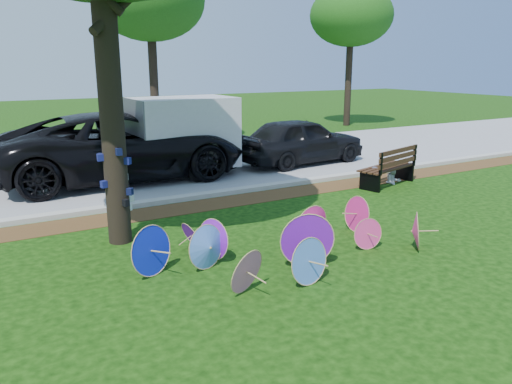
{
  "coord_description": "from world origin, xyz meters",
  "views": [
    {
      "loc": [
        -4.22,
        -6.36,
        3.4
      ],
      "look_at": [
        0.5,
        2.0,
        0.9
      ],
      "focal_mm": 35.0,
      "sensor_mm": 36.0,
      "label": 1
    }
  ],
  "objects_px": {
    "dark_pickup": "(301,141)",
    "cargo_trailer": "(184,132)",
    "park_bench": "(386,166)",
    "person_left": "(376,167)",
    "parasol_pile": "(283,239)",
    "person_right": "(394,165)",
    "black_van": "(124,146)"
  },
  "relations": [
    {
      "from": "cargo_trailer",
      "to": "person_right",
      "type": "xyz_separation_m",
      "value": [
        4.91,
        -3.88,
        -0.82
      ]
    },
    {
      "from": "parasol_pile",
      "to": "person_right",
      "type": "relative_size",
      "value": 5.14
    },
    {
      "from": "dark_pickup",
      "to": "park_bench",
      "type": "distance_m",
      "value": 3.82
    },
    {
      "from": "parasol_pile",
      "to": "park_bench",
      "type": "relative_size",
      "value": 2.63
    },
    {
      "from": "cargo_trailer",
      "to": "person_left",
      "type": "distance_m",
      "value": 5.79
    },
    {
      "from": "black_van",
      "to": "park_bench",
      "type": "bearing_deg",
      "value": -123.06
    },
    {
      "from": "park_bench",
      "to": "person_left",
      "type": "height_order",
      "value": "park_bench"
    },
    {
      "from": "black_van",
      "to": "person_right",
      "type": "relative_size",
      "value": 6.8
    },
    {
      "from": "cargo_trailer",
      "to": "person_right",
      "type": "bearing_deg",
      "value": -39.81
    },
    {
      "from": "black_van",
      "to": "person_left",
      "type": "bearing_deg",
      "value": -124.3
    },
    {
      "from": "black_van",
      "to": "dark_pickup",
      "type": "xyz_separation_m",
      "value": [
        5.94,
        -0.57,
        -0.2
      ]
    },
    {
      "from": "dark_pickup",
      "to": "park_bench",
      "type": "height_order",
      "value": "dark_pickup"
    },
    {
      "from": "dark_pickup",
      "to": "cargo_trailer",
      "type": "distance_m",
      "value": 4.26
    },
    {
      "from": "parasol_pile",
      "to": "park_bench",
      "type": "height_order",
      "value": "park_bench"
    },
    {
      "from": "parasol_pile",
      "to": "black_van",
      "type": "distance_m",
      "value": 7.72
    },
    {
      "from": "black_van",
      "to": "dark_pickup",
      "type": "distance_m",
      "value": 5.97
    },
    {
      "from": "dark_pickup",
      "to": "parasol_pile",
      "type": "bearing_deg",
      "value": 138.69
    },
    {
      "from": "dark_pickup",
      "to": "park_bench",
      "type": "relative_size",
      "value": 2.26
    },
    {
      "from": "cargo_trailer",
      "to": "person_left",
      "type": "bearing_deg",
      "value": -44.16
    },
    {
      "from": "parasol_pile",
      "to": "person_right",
      "type": "bearing_deg",
      "value": 29.49
    },
    {
      "from": "person_right",
      "to": "parasol_pile",
      "type": "bearing_deg",
      "value": -142.91
    },
    {
      "from": "dark_pickup",
      "to": "cargo_trailer",
      "type": "height_order",
      "value": "cargo_trailer"
    },
    {
      "from": "black_van",
      "to": "person_right",
      "type": "height_order",
      "value": "black_van"
    },
    {
      "from": "cargo_trailer",
      "to": "person_right",
      "type": "relative_size",
      "value": 2.83
    },
    {
      "from": "parasol_pile",
      "to": "cargo_trailer",
      "type": "bearing_deg",
      "value": 81.93
    },
    {
      "from": "parasol_pile",
      "to": "person_left",
      "type": "height_order",
      "value": "person_left"
    },
    {
      "from": "parasol_pile",
      "to": "park_bench",
      "type": "distance_m",
      "value": 6.5
    },
    {
      "from": "person_right",
      "to": "park_bench",
      "type": "bearing_deg",
      "value": -164.27
    },
    {
      "from": "parasol_pile",
      "to": "cargo_trailer",
      "type": "distance_m",
      "value": 7.38
    },
    {
      "from": "cargo_trailer",
      "to": "park_bench",
      "type": "bearing_deg",
      "value": -42.25
    },
    {
      "from": "person_left",
      "to": "dark_pickup",
      "type": "bearing_deg",
      "value": 75.01
    },
    {
      "from": "dark_pickup",
      "to": "cargo_trailer",
      "type": "relative_size",
      "value": 1.56
    }
  ]
}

